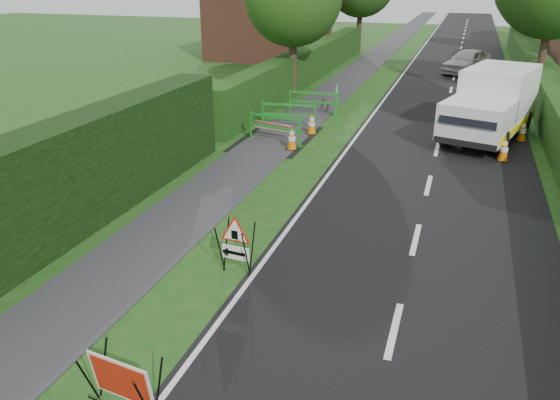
# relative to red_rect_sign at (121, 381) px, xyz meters

# --- Properties ---
(ground) EXTENTS (120.00, 120.00, 0.00)m
(ground) POSITION_rel_red_rect_sign_xyz_m (0.73, 1.94, -0.48)
(ground) COLOR #174814
(ground) RESTS_ON ground
(road_surface) EXTENTS (6.00, 90.00, 0.02)m
(road_surface) POSITION_rel_red_rect_sign_xyz_m (3.23, 36.94, -0.48)
(road_surface) COLOR black
(road_surface) RESTS_ON ground
(footpath) EXTENTS (2.00, 90.00, 0.02)m
(footpath) POSITION_rel_red_rect_sign_xyz_m (-2.27, 36.94, -0.47)
(footpath) COLOR #2D2D30
(footpath) RESTS_ON ground
(hedge_west_far) EXTENTS (1.00, 24.00, 1.80)m
(hedge_west_far) POSITION_rel_red_rect_sign_xyz_m (-4.27, 23.94, -0.48)
(hedge_west_far) COLOR #14380F
(hedge_west_far) RESTS_ON ground
(hedge_east) EXTENTS (1.20, 50.00, 1.50)m
(hedge_east) POSITION_rel_red_rect_sign_xyz_m (7.23, 17.94, -0.48)
(hedge_east) COLOR #14380F
(hedge_east) RESTS_ON ground
(house_west) EXTENTS (7.50, 7.40, 7.88)m
(house_west) POSITION_rel_red_rect_sign_xyz_m (-9.27, 31.94, 2.42)
(house_west) COLOR brown
(house_west) RESTS_ON ground
(red_rect_sign) EXTENTS (1.04, 0.71, 0.84)m
(red_rect_sign) POSITION_rel_red_rect_sign_xyz_m (0.00, 0.00, 0.00)
(red_rect_sign) COLOR black
(red_rect_sign) RESTS_ON ground
(triangle_sign) EXTENTS (0.78, 0.78, 1.05)m
(triangle_sign) POSITION_rel_red_rect_sign_xyz_m (-0.00, 3.81, 0.25)
(triangle_sign) COLOR black
(triangle_sign) RESTS_ON ground
(works_van) EXTENTS (3.39, 5.59, 2.40)m
(works_van) POSITION_rel_red_rect_sign_xyz_m (4.83, 15.48, 0.79)
(works_van) COLOR silver
(works_van) RESTS_ON ground
(traffic_cone_0) EXTENTS (0.38, 0.38, 0.79)m
(traffic_cone_0) POSITION_rel_red_rect_sign_xyz_m (5.25, 12.90, -0.09)
(traffic_cone_0) COLOR black
(traffic_cone_0) RESTS_ON ground
(traffic_cone_1) EXTENTS (0.38, 0.38, 0.79)m
(traffic_cone_1) POSITION_rel_red_rect_sign_xyz_m (5.95, 15.40, -0.09)
(traffic_cone_1) COLOR black
(traffic_cone_1) RESTS_ON ground
(traffic_cone_2) EXTENTS (0.38, 0.38, 0.79)m
(traffic_cone_2) POSITION_rel_red_rect_sign_xyz_m (5.71, 18.39, -0.09)
(traffic_cone_2) COLOR black
(traffic_cone_2) RESTS_ON ground
(traffic_cone_3) EXTENTS (0.38, 0.38, 0.79)m
(traffic_cone_3) POSITION_rel_red_rect_sign_xyz_m (-1.39, 11.93, -0.09)
(traffic_cone_3) COLOR black
(traffic_cone_3) RESTS_ON ground
(traffic_cone_4) EXTENTS (0.38, 0.38, 0.79)m
(traffic_cone_4) POSITION_rel_red_rect_sign_xyz_m (-1.27, 13.95, -0.09)
(traffic_cone_4) COLOR black
(traffic_cone_4) RESTS_ON ground
(ped_barrier_0) EXTENTS (2.09, 0.81, 1.00)m
(ped_barrier_0) POSITION_rel_red_rect_sign_xyz_m (-2.17, 12.45, 0.15)
(ped_barrier_0) COLOR #17811E
(ped_barrier_0) RESTS_ON ground
(ped_barrier_1) EXTENTS (2.08, 0.55, 1.00)m
(ped_barrier_1) POSITION_rel_red_rect_sign_xyz_m (-2.27, 14.34, 0.15)
(ped_barrier_1) COLOR #17811E
(ped_barrier_1) RESTS_ON ground
(ped_barrier_2) EXTENTS (2.07, 0.44, 1.00)m
(ped_barrier_2) POSITION_rel_red_rect_sign_xyz_m (-1.96, 16.74, 0.15)
(ped_barrier_2) COLOR #17811E
(ped_barrier_2) RESTS_ON ground
(ped_barrier_3) EXTENTS (0.77, 2.09, 1.00)m
(ped_barrier_3) POSITION_rel_red_rect_sign_xyz_m (-1.23, 17.69, 0.15)
(ped_barrier_3) COLOR #17811E
(ped_barrier_3) RESTS_ON ground
(redwhite_plank) EXTENTS (1.48, 0.34, 0.25)m
(redwhite_plank) POSITION_rel_red_rect_sign_xyz_m (-2.40, 12.93, -0.48)
(redwhite_plank) COLOR red
(redwhite_plank) RESTS_ON ground
(hatchback_car) EXTENTS (3.05, 4.36, 1.38)m
(hatchback_car) POSITION_rel_red_rect_sign_xyz_m (3.81, 29.41, 0.21)
(hatchback_car) COLOR silver
(hatchback_car) RESTS_ON ground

